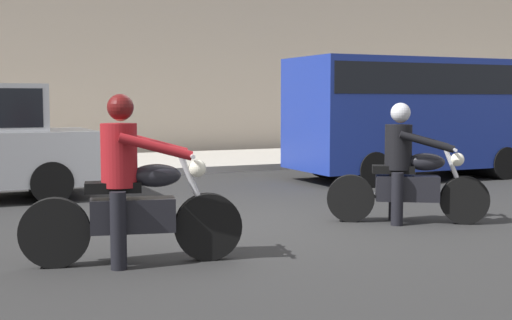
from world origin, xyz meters
TOP-DOWN VIEW (x-y plane):
  - ground_plane at (0.00, 0.00)m, footprint 80.00×80.00m
  - sidewalk_slab at (0.00, 8.00)m, footprint 40.00×4.40m
  - motorcycle_with_rider_crimson at (-1.68, -1.56)m, footprint 2.07×0.79m
  - motorcycle_with_rider_black_leather at (2.05, -0.82)m, footprint 1.80×1.16m
  - parked_van_cobalt_blue at (5.21, 3.25)m, footprint 4.91×1.96m

SIDE VIEW (x-z plane):
  - ground_plane at x=0.00m, z-range 0.00..0.00m
  - sidewalk_slab at x=0.00m, z-range 0.00..0.14m
  - motorcycle_with_rider_black_leather at x=2.05m, z-range -0.14..1.39m
  - motorcycle_with_rider_crimson at x=-1.68m, z-range -0.15..1.47m
  - parked_van_cobalt_blue at x=5.21m, z-range 0.19..2.53m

